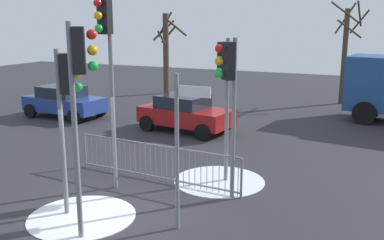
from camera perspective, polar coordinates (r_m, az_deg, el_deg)
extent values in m
plane|color=#2D2D33|center=(10.93, -10.16, -11.35)|extent=(60.00, 60.00, 0.00)
cylinder|color=slate|center=(10.35, -16.52, -1.81)|extent=(0.11, 0.11, 3.83)
cube|color=black|center=(10.10, -16.07, 5.76)|extent=(0.37, 0.39, 0.90)
sphere|color=red|center=(10.06, -14.75, 7.54)|extent=(0.20, 0.20, 0.20)
sphere|color=orange|center=(10.09, -14.65, 5.84)|extent=(0.20, 0.20, 0.20)
sphere|color=green|center=(10.13, -14.56, 4.16)|extent=(0.20, 0.20, 0.20)
cylinder|color=slate|center=(12.09, 4.54, 1.09)|extent=(0.11, 0.11, 3.98)
cube|color=black|center=(11.75, 4.22, 7.86)|extent=(0.36, 0.29, 0.90)
sphere|color=red|center=(11.52, 3.55, 9.27)|extent=(0.20, 0.20, 0.20)
sphere|color=orange|center=(11.54, 3.53, 7.78)|extent=(0.20, 0.20, 0.20)
sphere|color=green|center=(11.57, 3.51, 6.30)|extent=(0.20, 0.20, 0.20)
cylinder|color=slate|center=(11.58, -10.30, 3.22)|extent=(0.11, 0.11, 5.10)
cube|color=black|center=(11.30, -11.25, 13.13)|extent=(0.33, 0.24, 0.90)
sphere|color=red|center=(11.12, -12.16, 14.64)|extent=(0.20, 0.20, 0.20)
sphere|color=orange|center=(11.11, -12.09, 13.10)|extent=(0.20, 0.20, 0.20)
sphere|color=green|center=(11.11, -12.01, 11.56)|extent=(0.20, 0.20, 0.20)
cylinder|color=slate|center=(9.03, -14.91, -1.88)|extent=(0.11, 0.11, 4.42)
cube|color=black|center=(8.76, -14.45, 8.73)|extent=(0.36, 0.39, 0.90)
sphere|color=red|center=(8.72, -12.90, 10.77)|extent=(0.20, 0.20, 0.20)
sphere|color=orange|center=(8.74, -12.80, 8.80)|extent=(0.20, 0.20, 0.20)
sphere|color=green|center=(8.76, -12.70, 6.85)|extent=(0.20, 0.20, 0.20)
cylinder|color=slate|center=(10.86, 5.40, -0.10)|extent=(0.11, 0.11, 4.04)
cube|color=black|center=(10.56, 4.76, 7.63)|extent=(0.38, 0.38, 0.90)
sphere|color=red|center=(10.43, 3.53, 9.24)|extent=(0.20, 0.20, 0.20)
sphere|color=orange|center=(10.45, 3.51, 7.60)|extent=(0.20, 0.20, 0.20)
sphere|color=green|center=(10.49, 3.49, 5.96)|extent=(0.20, 0.20, 0.20)
cylinder|color=slate|center=(9.26, -1.96, -4.40)|extent=(0.09, 0.09, 3.39)
cube|color=white|center=(8.79, 0.31, 3.71)|extent=(0.70, 0.04, 0.22)
cube|color=slate|center=(12.27, -4.77, -3.27)|extent=(5.14, 0.38, 0.04)
cube|color=slate|center=(12.56, -4.69, -7.35)|extent=(5.14, 0.38, 0.04)
cylinder|color=slate|center=(13.88, -13.42, -3.94)|extent=(0.02, 0.02, 1.05)
cylinder|color=slate|center=(13.76, -12.86, -4.05)|extent=(0.02, 0.02, 1.05)
cylinder|color=slate|center=(13.65, -12.30, -4.16)|extent=(0.02, 0.02, 1.05)
cylinder|color=slate|center=(13.54, -11.72, -4.27)|extent=(0.02, 0.02, 1.05)
cylinder|color=slate|center=(13.43, -11.13, -4.38)|extent=(0.02, 0.02, 1.05)
cylinder|color=slate|center=(13.32, -10.54, -4.50)|extent=(0.02, 0.02, 1.05)
cylinder|color=slate|center=(13.22, -9.93, -4.62)|extent=(0.02, 0.02, 1.05)
cylinder|color=slate|center=(13.11, -9.32, -4.73)|extent=(0.02, 0.02, 1.05)
cylinder|color=slate|center=(13.01, -8.69, -4.85)|extent=(0.02, 0.02, 1.05)
cylinder|color=slate|center=(12.91, -8.06, -4.97)|extent=(0.02, 0.02, 1.05)
cylinder|color=slate|center=(12.81, -7.41, -5.10)|extent=(0.02, 0.02, 1.05)
cylinder|color=slate|center=(12.71, -6.76, -5.22)|extent=(0.02, 0.02, 1.05)
cylinder|color=slate|center=(12.61, -6.09, -5.34)|extent=(0.02, 0.02, 1.05)
cylinder|color=slate|center=(12.52, -5.41, -5.47)|extent=(0.02, 0.02, 1.05)
cylinder|color=slate|center=(12.42, -4.73, -5.60)|extent=(0.02, 0.02, 1.05)
cylinder|color=slate|center=(12.33, -4.03, -5.72)|extent=(0.02, 0.02, 1.05)
cylinder|color=slate|center=(12.24, -3.32, -5.85)|extent=(0.02, 0.02, 1.05)
cylinder|color=slate|center=(12.16, -2.60, -5.98)|extent=(0.02, 0.02, 1.05)
cylinder|color=slate|center=(12.07, -1.87, -6.11)|extent=(0.02, 0.02, 1.05)
cylinder|color=slate|center=(11.99, -1.13, -6.24)|extent=(0.02, 0.02, 1.05)
cylinder|color=slate|center=(11.91, -0.38, -6.38)|extent=(0.02, 0.02, 1.05)
cylinder|color=slate|center=(11.83, 0.38, -6.51)|extent=(0.02, 0.02, 1.05)
cylinder|color=slate|center=(11.75, 1.15, -6.64)|extent=(0.02, 0.02, 1.05)
cylinder|color=slate|center=(11.67, 1.94, -6.78)|extent=(0.02, 0.02, 1.05)
cylinder|color=slate|center=(11.60, 2.73, -6.91)|extent=(0.02, 0.02, 1.05)
cylinder|color=slate|center=(11.53, 3.53, -7.05)|extent=(0.02, 0.02, 1.05)
cylinder|color=slate|center=(11.46, 4.35, -7.18)|extent=(0.02, 0.02, 1.05)
cylinder|color=slate|center=(11.40, 5.17, -7.32)|extent=(0.02, 0.02, 1.05)
cylinder|color=slate|center=(11.33, 6.00, -7.45)|extent=(0.02, 0.02, 1.05)
cylinder|color=slate|center=(13.93, -13.69, -3.88)|extent=(0.06, 0.06, 1.05)
cylinder|color=slate|center=(11.30, 6.42, -7.52)|extent=(0.06, 0.06, 1.05)
cube|color=navy|center=(21.37, -16.17, 2.04)|extent=(3.91, 1.96, 0.65)
cube|color=#1E232D|center=(21.38, -16.55, 3.52)|extent=(2.00, 1.63, 0.55)
cylinder|color=black|center=(21.15, -11.89, 1.27)|extent=(0.65, 0.26, 0.64)
cylinder|color=black|center=(19.91, -15.03, 0.40)|extent=(0.65, 0.26, 0.64)
cylinder|color=black|center=(22.96, -17.07, 1.87)|extent=(0.65, 0.26, 0.64)
cylinder|color=black|center=(21.82, -20.22, 1.11)|extent=(0.65, 0.26, 0.64)
cube|color=maroon|center=(17.91, -0.82, 0.56)|extent=(4.02, 2.26, 0.65)
cube|color=#1E232D|center=(17.89, -1.22, 2.34)|extent=(2.11, 1.77, 0.55)
cylinder|color=black|center=(18.01, 4.26, -0.47)|extent=(0.67, 0.32, 0.64)
cylinder|color=black|center=(16.58, 1.42, -1.60)|extent=(0.67, 0.32, 0.64)
cylinder|color=black|center=(19.42, -2.72, 0.52)|extent=(0.67, 0.32, 0.64)
cylinder|color=black|center=(18.10, -5.87, -0.43)|extent=(0.67, 0.32, 0.64)
cube|color=navy|center=(21.52, 22.33, 4.51)|extent=(2.30, 2.56, 2.40)
cylinder|color=black|center=(20.54, 21.44, 0.83)|extent=(1.03, 0.44, 1.00)
cylinder|color=black|center=(22.87, 22.63, 1.87)|extent=(1.03, 0.44, 1.00)
cylinder|color=#473828|center=(27.26, -3.39, 8.53)|extent=(0.35, 0.35, 4.87)
cylinder|color=#473828|center=(26.97, -3.91, 10.52)|extent=(0.76, 0.33, 0.89)
cylinder|color=#473828|center=(27.61, -3.09, 10.98)|extent=(0.97, 0.24, 1.03)
cylinder|color=#473828|center=(27.60, -3.54, 12.25)|extent=(0.84, 0.63, 1.55)
cylinder|color=#473828|center=(27.83, -3.69, 11.52)|extent=(1.16, 0.97, 1.27)
cylinder|color=#473828|center=(26.64, -1.95, 11.85)|extent=(0.50, 1.80, 1.02)
cylinder|color=#473828|center=(25.12, 19.14, 7.72)|extent=(0.28, 0.28, 5.06)
cylinder|color=#473828|center=(24.45, 19.73, 11.06)|extent=(1.25, 0.51, 0.97)
cylinder|color=#473828|center=(24.37, 19.21, 13.08)|extent=(1.46, 0.24, 1.10)
cylinder|color=#473828|center=(25.52, 19.28, 12.34)|extent=(1.03, 0.38, 1.67)
cylinder|color=#473828|center=(25.46, 20.88, 11.80)|extent=(1.04, 1.28, 1.26)
cylinder|color=#473828|center=(24.93, 20.90, 12.74)|extent=(0.25, 1.28, 1.31)
cylinder|color=white|center=(10.70, -14.06, -12.05)|extent=(2.47, 2.47, 0.01)
cylinder|color=white|center=(12.56, 3.53, -7.87)|extent=(2.57, 2.57, 0.01)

